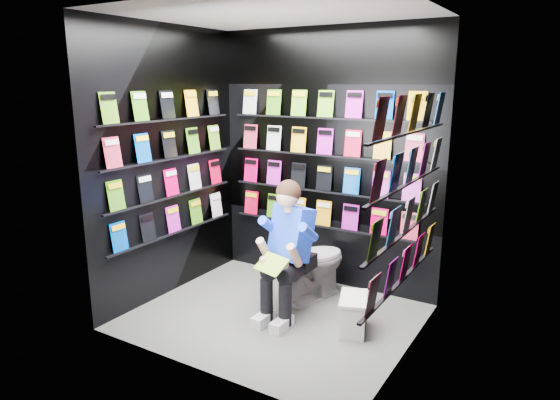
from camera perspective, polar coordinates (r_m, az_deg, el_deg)
The scene contains 14 objects.
floor at distance 4.63m, azimuth -0.70°, elevation -13.22°, with size 2.40×2.40×0.00m, color #575755.
ceiling at distance 4.17m, azimuth -0.81°, elevation 20.67°, with size 2.40×2.40×0.00m, color white.
wall_back at distance 5.07m, azimuth 5.27°, elevation 4.58°, with size 2.40×0.04×2.60m, color black.
wall_front at distance 3.42m, azimuth -9.67°, elevation 0.15°, with size 2.40×0.04×2.60m, color black.
wall_left at distance 4.94m, azimuth -12.67°, elevation 4.08°, with size 0.04×2.00×2.60m, color black.
wall_right at distance 3.72m, azimuth 15.11°, elevation 0.97°, with size 0.04×2.00×2.60m, color black.
comics_back at distance 5.04m, azimuth 5.12°, elevation 4.60°, with size 2.10×0.06×1.37m, color #CF0051, non-canonical shape.
comics_left at distance 4.92m, azimuth -12.42°, elevation 4.11°, with size 0.06×1.70×1.37m, color #CF0051, non-canonical shape.
comics_right at distance 3.73m, azimuth 14.67°, elevation 1.09°, with size 0.06×1.70×1.37m, color #CF0051, non-canonical shape.
toilet at distance 4.88m, azimuth 3.64°, elevation -7.06°, with size 0.42×0.75×0.73m, color white.
longbox at distance 4.38m, azimuth 8.34°, elevation -12.92°, with size 0.21×0.37×0.28m, color white.
longbox_lid at distance 4.32m, azimuth 8.41°, elevation -11.09°, with size 0.22×0.39×0.03m, color white.
reader at distance 4.44m, azimuth 1.43°, elevation -3.89°, with size 0.49×0.72×1.33m, color blue, non-canonical shape.
held_comic at distance 4.22m, azimuth -0.98°, elevation -7.33°, with size 0.28×0.01×0.20m, color green.
Camera 1 is at (2.19, -3.51, 2.07)m, focal length 32.00 mm.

